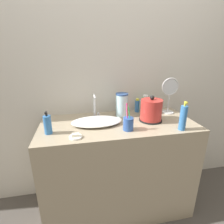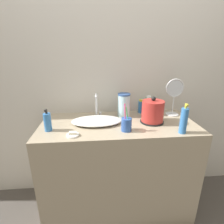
# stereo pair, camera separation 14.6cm
# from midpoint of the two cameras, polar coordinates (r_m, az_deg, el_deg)

# --- Properties ---
(wall_back) EXTENTS (6.00, 0.04, 2.60)m
(wall_back) POSITION_cam_midpoint_polar(r_m,az_deg,el_deg) (1.71, 3.40, 13.14)
(wall_back) COLOR beige
(wall_back) RESTS_ON ground_plane
(vanity_counter) EXTENTS (1.32, 0.60, 0.90)m
(vanity_counter) POSITION_cam_midpoint_polar(r_m,az_deg,el_deg) (1.73, 4.46, -17.43)
(vanity_counter) COLOR gray
(vanity_counter) RESTS_ON ground_plane
(sink_basin) EXTENTS (0.42, 0.25, 0.05)m
(sink_basin) POSITION_cam_midpoint_polar(r_m,az_deg,el_deg) (1.48, -2.20, -2.94)
(sink_basin) COLOR white
(sink_basin) RESTS_ON vanity_counter
(faucet) EXTENTS (0.06, 0.13, 0.22)m
(faucet) POSITION_cam_midpoint_polar(r_m,az_deg,el_deg) (1.60, -2.40, 2.44)
(faucet) COLOR silver
(faucet) RESTS_ON vanity_counter
(electric_kettle) EXTENTS (0.20, 0.20, 0.23)m
(electric_kettle) POSITION_cam_midpoint_polar(r_m,az_deg,el_deg) (1.54, 15.77, -0.14)
(electric_kettle) COLOR black
(electric_kettle) RESTS_ON vanity_counter
(toothbrush_cup) EXTENTS (0.08, 0.08, 0.22)m
(toothbrush_cup) POSITION_cam_midpoint_polar(r_m,az_deg,el_deg) (1.35, 7.83, -4.04)
(toothbrush_cup) COLOR #2D519E
(toothbrush_cup) RESTS_ON vanity_counter
(lotion_bottle) EXTENTS (0.06, 0.06, 0.18)m
(lotion_bottle) POSITION_cam_midpoint_polar(r_m,az_deg,el_deg) (1.39, -17.53, -3.18)
(lotion_bottle) COLOR #3370B7
(lotion_bottle) RESTS_ON vanity_counter
(shampoo_bottle) EXTENTS (0.04, 0.04, 0.14)m
(shampoo_bottle) POSITION_cam_midpoint_polar(r_m,az_deg,el_deg) (1.76, 11.67, 1.72)
(shampoo_bottle) COLOR #3370B7
(shampoo_bottle) RESTS_ON vanity_counter
(mouthwash_bottle) EXTENTS (0.05, 0.05, 0.23)m
(mouthwash_bottle) POSITION_cam_midpoint_polar(r_m,az_deg,el_deg) (1.42, 25.17, -2.63)
(mouthwash_bottle) COLOR #3370B7
(mouthwash_bottle) RESTS_ON vanity_counter
(hand_cream_bottle) EXTENTS (0.06, 0.06, 0.19)m
(hand_cream_bottle) POSITION_cam_midpoint_polar(r_m,az_deg,el_deg) (1.70, 14.13, 1.86)
(hand_cream_bottle) COLOR #2D9956
(hand_cream_bottle) RESTS_ON vanity_counter
(soap_dish) EXTENTS (0.09, 0.09, 0.03)m
(soap_dish) POSITION_cam_midpoint_polar(r_m,az_deg,el_deg) (1.29, -9.56, -7.35)
(soap_dish) COLOR white
(soap_dish) RESTS_ON vanity_counter
(vanity_mirror) EXTENTS (0.17, 0.12, 0.35)m
(vanity_mirror) POSITION_cam_midpoint_polar(r_m,az_deg,el_deg) (1.76, 21.92, 5.10)
(vanity_mirror) COLOR silver
(vanity_mirror) RESTS_ON vanity_counter
(water_pitcher) EXTENTS (0.12, 0.12, 0.22)m
(water_pitcher) POSITION_cam_midpoint_polar(r_m,az_deg,el_deg) (1.63, 6.47, 2.24)
(water_pitcher) COLOR #B2DBEA
(water_pitcher) RESTS_ON vanity_counter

